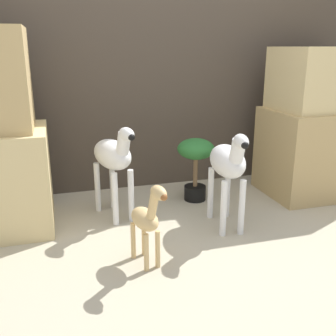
# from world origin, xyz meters

# --- Properties ---
(ground_plane) EXTENTS (14.00, 14.00, 0.00)m
(ground_plane) POSITION_xyz_m (0.00, 0.00, 0.00)
(ground_plane) COLOR #B2A88E
(wall_back) EXTENTS (6.40, 0.08, 2.20)m
(wall_back) POSITION_xyz_m (0.00, 1.38, 1.10)
(wall_back) COLOR #473D33
(wall_back) RESTS_ON ground_plane
(rock_pillar_right) EXTENTS (0.89, 0.62, 1.20)m
(rock_pillar_right) POSITION_xyz_m (1.31, 0.79, 0.57)
(rock_pillar_right) COLOR tan
(rock_pillar_right) RESTS_ON ground_plane
(zebra_right) EXTENTS (0.25, 0.53, 0.70)m
(zebra_right) POSITION_xyz_m (0.28, 0.36, 0.45)
(zebra_right) COLOR white
(zebra_right) RESTS_ON ground_plane
(zebra_left) EXTENTS (0.33, 0.53, 0.70)m
(zebra_left) POSITION_xyz_m (-0.42, 0.74, 0.45)
(zebra_left) COLOR white
(zebra_left) RESTS_ON ground_plane
(giraffe_figurine) EXTENTS (0.18, 0.35, 0.52)m
(giraffe_figurine) POSITION_xyz_m (-0.35, 0.02, 0.29)
(giraffe_figurine) COLOR tan
(giraffe_figurine) RESTS_ON ground_plane
(potted_palm_front) EXTENTS (0.29, 0.29, 0.51)m
(potted_palm_front) POSITION_xyz_m (0.25, 0.89, 0.35)
(potted_palm_front) COLOR black
(potted_palm_front) RESTS_ON ground_plane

